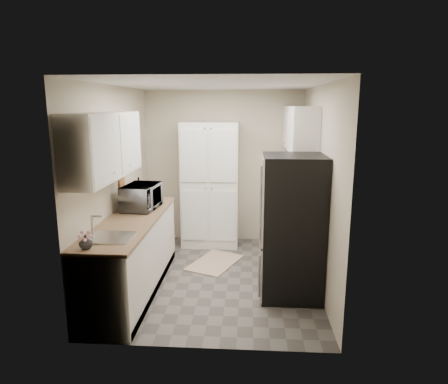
# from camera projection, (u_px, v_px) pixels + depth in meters

# --- Properties ---
(ground) EXTENTS (3.20, 3.20, 0.00)m
(ground) POSITION_uv_depth(u_px,v_px,m) (216.00, 277.00, 5.34)
(ground) COLOR #56514C
(ground) RESTS_ON ground
(room_shell) EXTENTS (2.64, 3.24, 2.52)m
(room_shell) POSITION_uv_depth(u_px,v_px,m) (214.00, 156.00, 4.99)
(room_shell) COLOR beige
(room_shell) RESTS_ON ground
(pantry_cabinet) EXTENTS (0.90, 0.55, 2.00)m
(pantry_cabinet) POSITION_uv_depth(u_px,v_px,m) (210.00, 185.00, 6.42)
(pantry_cabinet) COLOR silver
(pantry_cabinet) RESTS_ON ground
(base_cabinet_left) EXTENTS (0.60, 2.30, 0.88)m
(base_cabinet_left) POSITION_uv_depth(u_px,v_px,m) (133.00, 256.00, 4.89)
(base_cabinet_left) COLOR silver
(base_cabinet_left) RESTS_ON ground
(countertop_left) EXTENTS (0.63, 2.33, 0.04)m
(countertop_left) POSITION_uv_depth(u_px,v_px,m) (131.00, 220.00, 4.79)
(countertop_left) COLOR #846647
(countertop_left) RESTS_ON base_cabinet_left
(base_cabinet_right) EXTENTS (0.60, 0.80, 0.88)m
(base_cabinet_right) POSITION_uv_depth(u_px,v_px,m) (284.00, 222.00, 6.35)
(base_cabinet_right) COLOR silver
(base_cabinet_right) RESTS_ON ground
(countertop_right) EXTENTS (0.63, 0.83, 0.04)m
(countertop_right) POSITION_uv_depth(u_px,v_px,m) (285.00, 194.00, 6.25)
(countertop_right) COLOR #846647
(countertop_right) RESTS_ON base_cabinet_right
(electric_range) EXTENTS (0.71, 0.78, 1.13)m
(electric_range) POSITION_uv_depth(u_px,v_px,m) (288.00, 235.00, 5.56)
(electric_range) COLOR #B7B7BC
(electric_range) RESTS_ON ground
(refrigerator) EXTENTS (0.70, 0.72, 1.70)m
(refrigerator) POSITION_uv_depth(u_px,v_px,m) (292.00, 227.00, 4.70)
(refrigerator) COLOR #B7B7BC
(refrigerator) RESTS_ON ground
(microwave) EXTENTS (0.45, 0.62, 0.32)m
(microwave) POSITION_uv_depth(u_px,v_px,m) (142.00, 197.00, 5.22)
(microwave) COLOR #B2B1B6
(microwave) RESTS_ON countertop_left
(wine_bottle) EXTENTS (0.08, 0.08, 0.31)m
(wine_bottle) POSITION_uv_depth(u_px,v_px,m) (139.00, 190.00, 5.67)
(wine_bottle) COLOR black
(wine_bottle) RESTS_ON countertop_left
(flower_vase) EXTENTS (0.13, 0.13, 0.13)m
(flower_vase) POSITION_uv_depth(u_px,v_px,m) (86.00, 242.00, 3.77)
(flower_vase) COLOR beige
(flower_vase) RESTS_ON countertop_left
(cutting_board) EXTENTS (0.07, 0.21, 0.26)m
(cutting_board) POSITION_uv_depth(u_px,v_px,m) (153.00, 191.00, 5.71)
(cutting_board) COLOR #408C34
(cutting_board) RESTS_ON countertop_left
(toaster_oven) EXTENTS (0.43, 0.49, 0.24)m
(toaster_oven) POSITION_uv_depth(u_px,v_px,m) (291.00, 183.00, 6.36)
(toaster_oven) COLOR silver
(toaster_oven) RESTS_ON countertop_right
(fruit_basket) EXTENTS (0.28, 0.28, 0.11)m
(fruit_basket) POSITION_uv_depth(u_px,v_px,m) (293.00, 172.00, 6.29)
(fruit_basket) COLOR #DB4000
(fruit_basket) RESTS_ON toaster_oven
(kitchen_mat) EXTENTS (0.84, 1.02, 0.01)m
(kitchen_mat) POSITION_uv_depth(u_px,v_px,m) (215.00, 262.00, 5.83)
(kitchen_mat) COLOR tan
(kitchen_mat) RESTS_ON ground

